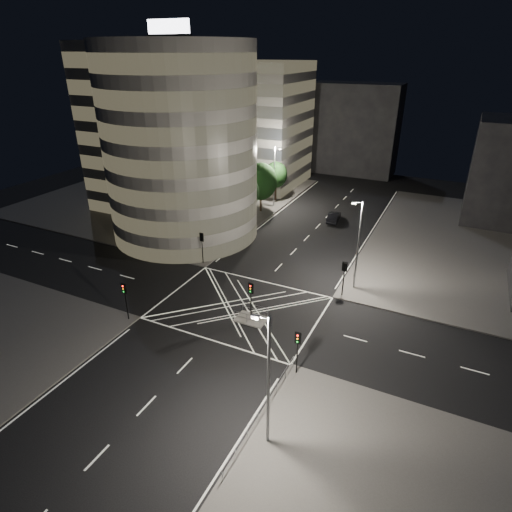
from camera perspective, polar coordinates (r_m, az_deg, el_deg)
The scene contains 24 objects.
ground at distance 44.42m, azimuth -2.11°, elevation -6.88°, with size 120.00×120.00×0.00m, color black.
sidewalk_far_left at distance 79.66m, azimuth -11.60°, elevation 7.86°, with size 42.00×42.00×0.15m, color #4F4D4A.
central_island at distance 42.49m, azimuth -0.66°, elevation -8.43°, with size 3.00×2.00×0.15m, color slate.
office_tower_curved at distance 65.38m, azimuth -11.03°, elevation 15.42°, with size 30.00×29.00×27.20m.
office_block_rear at distance 85.74m, azimuth -2.10°, elevation 17.24°, with size 24.00×16.00×22.00m, color gray.
building_far_end at distance 94.62m, azimuth 12.83°, elevation 16.14°, with size 18.00×8.00×18.00m, color black.
tree_a at distance 54.02m, azimuth -7.60°, elevation 4.90°, with size 3.81×3.81×6.95m.
tree_b at distance 58.69m, azimuth -4.43°, elevation 7.10°, with size 4.06×4.06×7.41m.
tree_c at distance 63.73m, azimuth -1.70°, elevation 8.51°, with size 4.73×4.73×7.58m.
tree_d at distance 68.85m, azimuth 0.64°, elevation 9.91°, with size 5.16×5.16×7.90m.
tree_e at distance 74.22m, azimuth 2.67°, elevation 10.77°, with size 3.89×3.89×6.81m.
traffic_signal_fl at distance 52.20m, azimuth -7.22°, elevation 1.81°, with size 0.55×0.22×4.00m.
traffic_signal_nl at distance 42.80m, azimuth -17.07°, elevation -4.94°, with size 0.55×0.22×4.00m.
traffic_signal_fr at distance 45.80m, azimuth 11.68°, elevation -2.15°, with size 0.55×0.22×4.00m.
traffic_signal_nr at distance 34.71m, azimuth 5.58°, elevation -11.72°, with size 0.55×0.22×4.00m.
traffic_signal_island at distance 40.96m, azimuth -0.68°, elevation -5.14°, with size 0.55×0.22×4.00m.
street_lamp_left_near at distance 55.63m, azimuth -5.03°, elevation 6.38°, with size 1.25×0.25×10.00m.
street_lamp_left_far at distance 70.94m, azimuth 2.49°, elevation 10.76°, with size 1.25×0.25×10.00m.
street_lamp_right_far at distance 46.50m, azimuth 13.43°, elevation 1.71°, with size 1.25×0.25×10.00m.
street_lamp_right_near at distance 27.69m, azimuth 1.56°, elevation -16.01°, with size 1.25×0.25×10.00m.
railing_near_right at distance 32.60m, azimuth 0.96°, elevation -19.81°, with size 0.06×11.70×1.10m, color slate.
railing_island_south at distance 41.48m, azimuth -1.23°, elevation -8.34°, with size 2.80×0.06×1.10m, color slate.
railing_island_north at distance 42.82m, azimuth -0.12°, elevation -7.12°, with size 2.80×0.06×1.10m, color slate.
sedan at distance 67.17m, azimuth 10.33°, elevation 5.17°, with size 1.55×4.45×1.47m, color black.
Camera 1 is at (17.81, -32.83, 24.03)m, focal length 30.00 mm.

